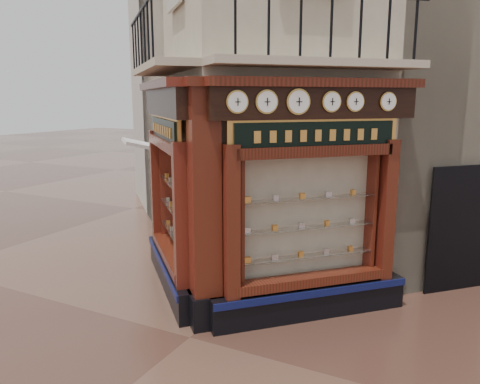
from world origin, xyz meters
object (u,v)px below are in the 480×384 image
Objects in this scene: clock_f at (388,102)px; clock_a at (237,102)px; clock_c at (298,102)px; awning at (144,248)px; clock_e at (355,102)px; signboard_right at (316,135)px; corner_pilaster at (205,210)px; clock_b at (267,102)px; clock_d at (331,102)px; signboard_left at (165,130)px.

clock_a is at bearing -180.00° from clock_f.
clock_c reaches higher than awning.
clock_e is 0.80m from signboard_right.
corner_pilaster reaches higher than clock_b.
clock_a is 1.07× the size of clock_e.
clock_d is 0.42m from clock_e.
signboard_left is 2.92m from signboard_right.
clock_d is at bearing -180.00° from clock_f.
signboard_right reaches higher than awning.
clock_f is 0.14× the size of signboard_right.
clock_c reaches higher than clock_e.
clock_d is 0.25× the size of awning.
clock_b is 1.13× the size of clock_e.
clock_b reaches higher than clock_e.
clock_f is at bearing -144.54° from awning.
clock_c is 1.28× the size of clock_f.
clock_d is 0.15× the size of signboard_right.
clock_c reaches higher than signboard_left.
clock_e is at bearing -129.20° from signboard_left.
signboard_right is at bearing -135.00° from signboard_left.
signboard_left is at bearing 118.43° from clock_b.
clock_f is 6.97m from awning.
awning is at bearing 111.10° from clock_c.
clock_c reaches higher than clock_d.
corner_pilaster is at bearing 169.71° from clock_e.
clock_c is 0.20× the size of signboard_left.
awning is at bearing 120.44° from clock_e.
clock_b is at bearing -26.34° from corner_pilaster.
signboard_left is at bearing -176.08° from awning.
clock_b is 2.09m from clock_f.
clock_a is 2.55m from clock_f.
clock_e is (1.38, 1.38, 0.00)m from clock_a.
clock_a reaches higher than awning.
clock_e reaches higher than awning.
clock_f is (0.43, 0.43, -0.00)m from clock_e.
clock_b is at bearing -0.00° from clock_a.
clock_e is at bearing -149.56° from awning.
awning is at bearing 115.37° from signboard_right.
signboard_left is at bearing 108.35° from clock_a.
clock_e is at bearing -180.00° from clock_f.
clock_f is at bearing 0.00° from clock_a.
signboard_left is at bearing 127.82° from clock_c.
clock_a reaches higher than clock_e.
awning is 0.65× the size of signboard_left.
clock_f is 0.15× the size of signboard_left.
clock_c is at bearing 180.00° from clock_f.
signboard_left is (2.02, -1.76, 3.10)m from awning.
clock_e reaches higher than clock_f.
clock_e is 6.69m from awning.
signboard_right is at bearing -10.25° from corner_pilaster.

